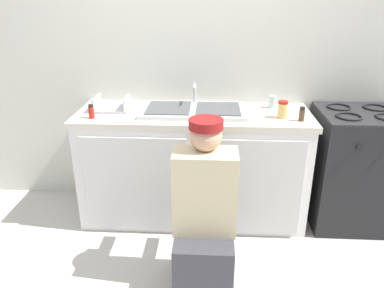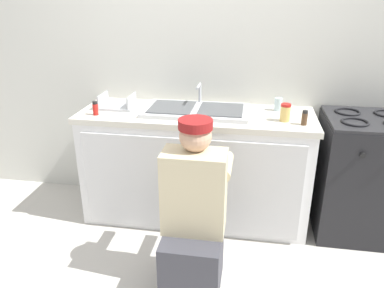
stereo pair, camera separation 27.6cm
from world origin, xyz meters
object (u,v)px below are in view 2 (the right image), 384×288
Objects in this scene: stove_range at (360,176)px; plumber_person at (194,222)px; condiment_jar at (285,112)px; sink_double_basin at (196,110)px; spice_bottle_red at (95,108)px; dish_rack_tray at (117,105)px; water_glass at (278,104)px; spice_bottle_pepper at (304,118)px.

plumber_person is at bearing -145.26° from stove_range.
stove_range is 1.41m from plumber_person.
condiment_jar is at bearing -170.96° from stove_range.
sink_double_basin is 0.72× the size of plumber_person.
dish_rack_tray is at bearing 64.69° from spice_bottle_red.
condiment_jar is 1.28× the size of water_glass.
stove_range is at bearing -13.72° from water_glass.
sink_double_basin is 1.35m from stove_range.
spice_bottle_red is at bearing -115.31° from dish_rack_tray.
condiment_jar is at bearing 3.53° from spice_bottle_red.
stove_range is 8.97× the size of spice_bottle_pepper.
condiment_jar is (-0.13, 0.06, 0.01)m from spice_bottle_pepper.
spice_bottle_pepper is 0.37× the size of dish_rack_tray.
spice_bottle_red is 0.37× the size of dish_rack_tray.
stove_range is 3.37× the size of dish_rack_tray.
sink_double_basin is at bearing -1.70° from dish_rack_tray.
stove_range is at bearing 9.04° from condiment_jar.
spice_bottle_pepper is 0.82× the size of condiment_jar.
condiment_jar reaches higher than spice_bottle_red.
spice_bottle_red is (-2.01, -0.18, 0.49)m from stove_range.
stove_range is 2.08m from spice_bottle_red.
spice_bottle_red is 1.05× the size of water_glass.
dish_rack_tray reaches higher than stove_range.
dish_rack_tray is (-1.43, 0.18, -0.03)m from spice_bottle_pepper.
spice_bottle_red is 1.00× the size of spice_bottle_pepper.
spice_bottle_red is (-0.74, -0.19, 0.03)m from sink_double_basin.
stove_range is at bearing 5.22° from spice_bottle_red.
stove_range is at bearing -0.10° from sink_double_basin.
stove_range is 0.80m from condiment_jar.
sink_double_basin is 0.64m from water_glass.
plumber_person is at bearing -82.22° from sink_double_basin.
condiment_jar reaches higher than dish_rack_tray.
water_glass is at bearing 166.28° from stove_range.
plumber_person is at bearing -136.24° from spice_bottle_pepper.
spice_bottle_pepper is 1.05× the size of water_glass.
sink_double_basin reaches higher than dish_rack_tray.
spice_bottle_red is 1.52m from spice_bottle_pepper.
sink_double_basin is at bearing -165.85° from water_glass.
condiment_jar is at bearing -5.23° from dish_rack_tray.
dish_rack_tray is at bearing 132.27° from plumber_person.
spice_bottle_red is 1.40m from condiment_jar.
sink_double_basin is 0.94m from plumber_person.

